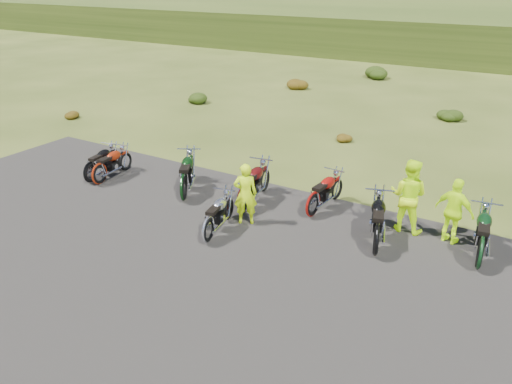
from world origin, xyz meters
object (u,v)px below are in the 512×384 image
Objects in this scene: person_middle at (245,195)px; motorcycle_0 at (92,183)px; motorcycle_7 at (477,269)px; motorcycle_3 at (209,243)px.

motorcycle_0 is at bearing -28.21° from person_middle.
motorcycle_7 is at bearing -95.64° from motorcycle_0.
motorcycle_0 is 0.87× the size of motorcycle_7.
motorcycle_7 is (5.83, 2.16, 0.00)m from motorcycle_3.
motorcycle_7 reaches higher than motorcycle_3.
motorcycle_7 is (11.22, 0.99, 0.00)m from motorcycle_0.
person_middle is at bearing -21.64° from motorcycle_3.
motorcycle_0 is 5.68m from person_middle.
motorcycle_7 is at bearing -81.24° from motorcycle_3.
motorcycle_0 is 1.13× the size of person_middle.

